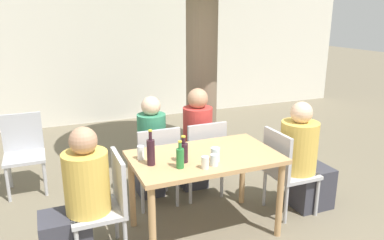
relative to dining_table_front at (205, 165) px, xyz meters
name	(u,v)px	position (x,y,z in m)	size (l,w,h in m)	color
ground_plane	(204,230)	(0.00, 0.00, -0.67)	(30.00, 30.00, 0.00)	#706651
cafe_building_wall	(113,46)	(0.00, 4.11, 0.73)	(10.00, 0.08, 2.80)	silver
dining_table_front	(205,165)	(0.00, 0.00, 0.00)	(1.33, 0.80, 0.77)	tan
patio_chair_0	(107,200)	(-0.90, 0.00, -0.17)	(0.44, 0.44, 0.89)	#B2B2B7
patio_chair_1	(285,168)	(0.90, 0.00, -0.17)	(0.44, 0.44, 0.89)	#B2B2B7
patio_chair_2	(157,162)	(-0.27, 0.63, -0.17)	(0.44, 0.44, 0.89)	#B2B2B7
patio_chair_3	(203,155)	(0.27, 0.63, -0.17)	(0.44, 0.44, 0.89)	#B2B2B7
patio_chair_4	(24,148)	(-1.56, 1.60, -0.17)	(0.44, 0.44, 0.89)	#B2B2B7
person_seated_0	(78,203)	(-1.13, 0.00, -0.15)	(0.58, 0.36, 1.16)	#383842
person_seated_1	(304,162)	(1.13, 0.00, -0.15)	(0.59, 0.38, 1.17)	#383842
person_seated_2	(150,153)	(-0.27, 0.87, -0.16)	(0.30, 0.55, 1.18)	#383842
person_seated_3	(195,144)	(0.27, 0.86, -0.13)	(0.33, 0.56, 1.22)	#383842
wine_bottle_0	(151,151)	(-0.51, -0.03, 0.22)	(0.07, 0.07, 0.31)	#331923
wine_bottle_1	(183,152)	(-0.23, -0.07, 0.19)	(0.08, 0.08, 0.24)	#331923
green_bottle_2	(180,158)	(-0.30, -0.18, 0.19)	(0.07, 0.07, 0.24)	#287A38
drinking_glass_0	(215,155)	(0.03, -0.16, 0.16)	(0.08, 0.08, 0.12)	silver
drinking_glass_1	(141,153)	(-0.56, 0.13, 0.16)	(0.06, 0.06, 0.12)	white
drinking_glass_2	(214,160)	(-0.02, -0.24, 0.15)	(0.07, 0.07, 0.10)	silver
drinking_glass_3	(205,163)	(-0.12, -0.27, 0.15)	(0.07, 0.07, 0.10)	silver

